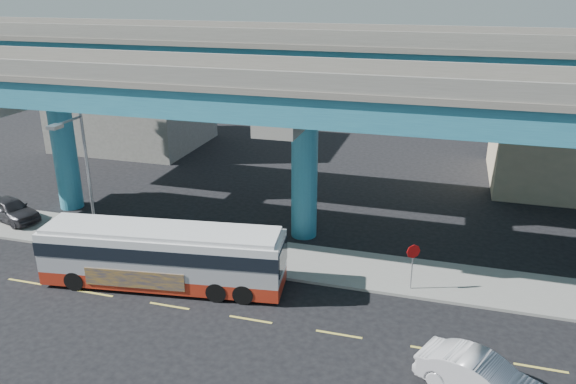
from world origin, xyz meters
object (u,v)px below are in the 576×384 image
(transit_bus, at_px, (163,254))
(street_lamp, at_px, (80,165))
(sedan, at_px, (481,378))
(stop_sign, at_px, (413,258))
(parked_car, at_px, (10,209))

(transit_bus, xyz_separation_m, street_lamp, (-5.57, 2.01, 3.44))
(sedan, xyz_separation_m, stop_sign, (-3.03, 6.73, 1.06))
(sedan, bearing_deg, street_lamp, 97.34)
(transit_bus, relative_size, sedan, 2.47)
(transit_bus, bearing_deg, street_lamp, 152.58)
(parked_car, height_order, street_lamp, street_lamp)
(parked_car, distance_m, stop_sign, 24.67)
(parked_car, bearing_deg, transit_bus, -91.96)
(stop_sign, bearing_deg, street_lamp, 173.06)
(transit_bus, distance_m, stop_sign, 12.05)
(parked_car, xyz_separation_m, stop_sign, (24.60, -1.55, 0.96))
(transit_bus, bearing_deg, stop_sign, 5.59)
(sedan, bearing_deg, stop_sign, 47.99)
(parked_car, height_order, stop_sign, stop_sign)
(transit_bus, xyz_separation_m, sedan, (14.76, -3.99, -0.91))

